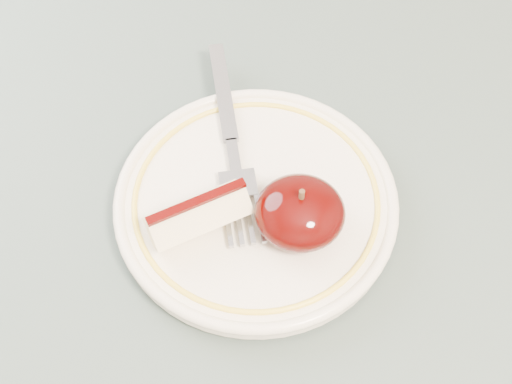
# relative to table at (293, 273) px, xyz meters

# --- Properties ---
(table) EXTENTS (0.90, 0.90, 0.75)m
(table) POSITION_rel_table_xyz_m (0.00, 0.00, 0.00)
(table) COLOR brown
(table) RESTS_ON ground
(plate) EXTENTS (0.21, 0.21, 0.02)m
(plate) POSITION_rel_table_xyz_m (-0.03, 0.01, 0.10)
(plate) COLOR white
(plate) RESTS_ON table
(apple_half) EXTENTS (0.06, 0.06, 0.05)m
(apple_half) POSITION_rel_table_xyz_m (-0.00, -0.01, 0.13)
(apple_half) COLOR black
(apple_half) RESTS_ON plate
(apple_wedge) EXTENTS (0.08, 0.06, 0.03)m
(apple_wedge) POSITION_rel_table_xyz_m (-0.07, -0.02, 0.12)
(apple_wedge) COLOR #FFF0BB
(apple_wedge) RESTS_ON plate
(fork) EXTENTS (0.06, 0.19, 0.00)m
(fork) POSITION_rel_table_xyz_m (-0.05, 0.05, 0.11)
(fork) COLOR #97999F
(fork) RESTS_ON plate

